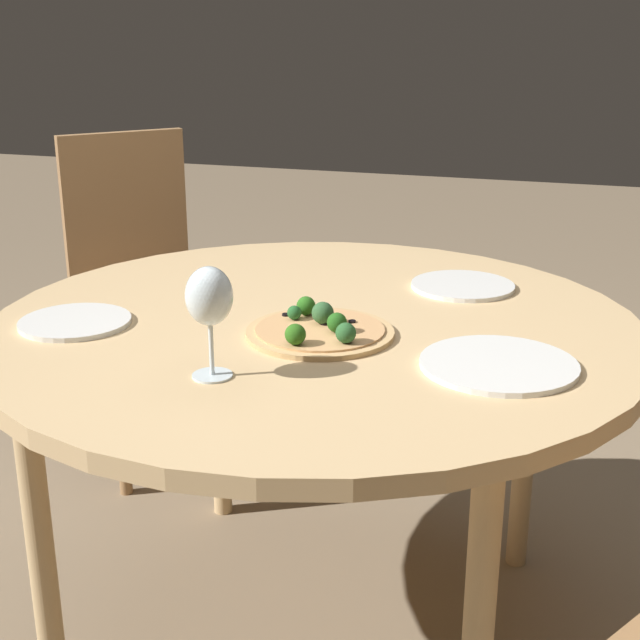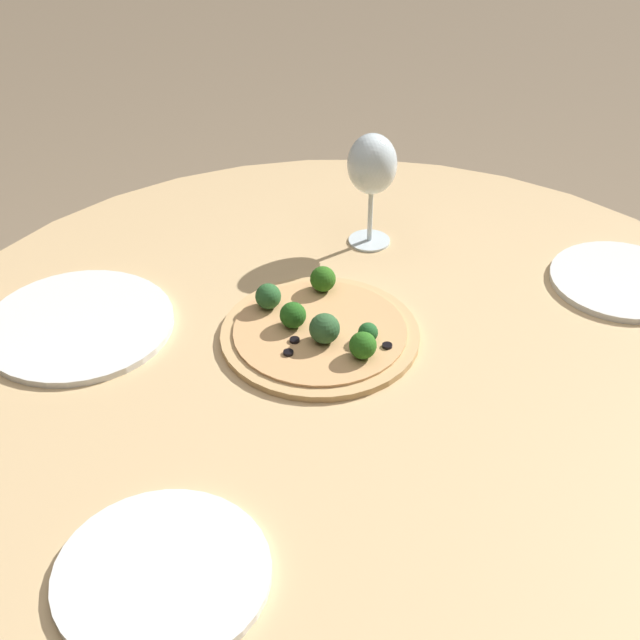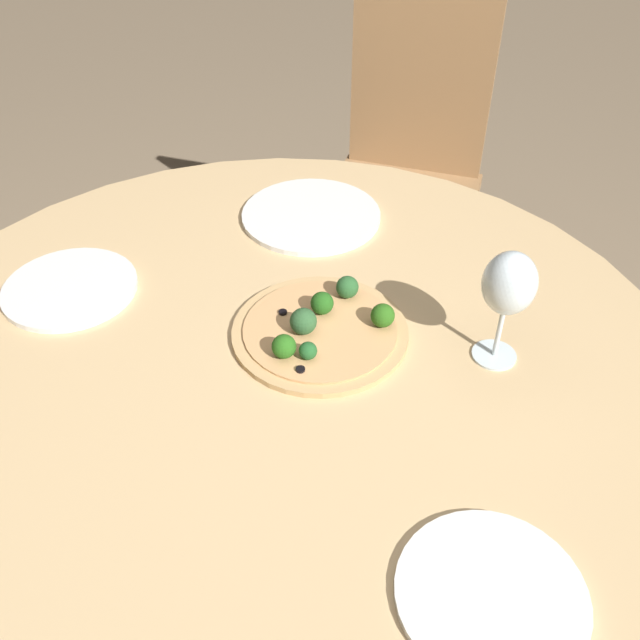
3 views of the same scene
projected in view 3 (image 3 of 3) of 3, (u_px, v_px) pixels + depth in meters
The scene contains 8 objects.
ground_plane at pixel (287, 600), 1.56m from camera, with size 12.00×12.00×0.00m, color #847056.
dining_table at pixel (274, 384), 1.12m from camera, with size 1.29×1.29×0.73m.
chair at pixel (406, 169), 1.96m from camera, with size 0.55×0.55×0.98m.
pizza at pixel (321, 328), 1.12m from camera, with size 0.28×0.28×0.06m.
wine_glass at pixel (509, 286), 1.00m from camera, with size 0.08×0.08×0.19m.
plate_near at pixel (70, 288), 1.21m from camera, with size 0.23×0.23×0.01m.
plate_far at pixel (491, 595), 0.79m from camera, with size 0.22×0.22×0.01m.
plate_side at pixel (311, 215), 1.39m from camera, with size 0.27×0.27×0.01m.
Camera 3 is at (0.79, -0.11, 1.48)m, focal length 40.00 mm.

